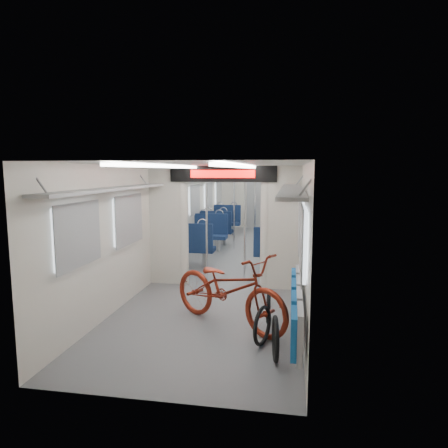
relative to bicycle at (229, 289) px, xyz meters
name	(u,v)px	position (x,y,z in m)	size (l,w,h in m)	color
carriage	(236,201)	(-0.41, 3.73, 0.96)	(12.00, 12.02, 2.31)	#515456
bicycle	(229,289)	(0.00, 0.00, 0.00)	(0.72, 2.06, 1.08)	maroon
flip_bench	(296,306)	(0.94, -0.69, 0.04)	(0.12, 2.11, 0.53)	gray
bike_hoop_a	(275,341)	(0.71, -0.98, -0.29)	(0.54, 0.54, 0.05)	black
bike_hoop_b	(262,328)	(0.53, -0.58, -0.31)	(0.52, 0.52, 0.05)	black
bike_hoop_c	(268,309)	(0.56, 0.17, -0.33)	(0.47, 0.47, 0.05)	black
seat_bay_near_left	(203,236)	(-1.35, 4.31, 0.02)	(0.94, 2.21, 1.14)	#0D1B3A
seat_bay_near_right	(277,240)	(0.52, 4.10, 0.01)	(0.92, 2.12, 1.11)	#0D1B3A
seat_bay_far_left	(222,222)	(-1.35, 7.12, 0.02)	(0.95, 2.24, 1.15)	#0D1B3A
seat_bay_far_right	(281,223)	(0.52, 7.27, 0.02)	(0.94, 2.20, 1.14)	#0D1B3A
stanchion_near_left	(207,224)	(-0.81, 2.31, 0.61)	(0.04, 0.04, 2.30)	silver
stanchion_near_right	(245,224)	(-0.06, 2.46, 0.61)	(0.04, 0.04, 2.30)	silver
stanchion_far_left	(234,209)	(-0.73, 5.60, 0.61)	(0.05, 0.05, 2.30)	silver
stanchion_far_right	(255,208)	(-0.16, 5.80, 0.61)	(0.04, 0.04, 2.30)	silver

